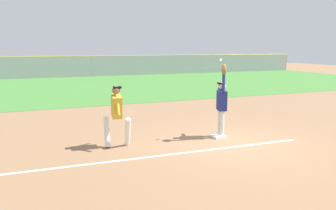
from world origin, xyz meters
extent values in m
plane|color=#936D4C|center=(0.00, 0.00, 0.00)|extent=(77.48, 77.48, 0.00)
cube|color=#478438|center=(0.00, 15.97, 0.01)|extent=(47.05, 16.60, 0.01)
cube|color=white|center=(-4.16, -0.15, 0.00)|extent=(12.00, 0.52, 0.01)
cube|color=white|center=(-0.16, 0.75, 0.04)|extent=(0.39, 0.39, 0.08)
cylinder|color=silver|center=(0.00, 0.88, 0.42)|extent=(0.19, 0.19, 0.85)
cylinder|color=silver|center=(-0.07, 0.69, 0.42)|extent=(0.19, 0.19, 0.85)
cube|color=navy|center=(-0.03, 0.79, 1.15)|extent=(0.40, 0.50, 0.60)
sphere|color=#DBAD84|center=(-0.03, 0.79, 1.60)|extent=(0.30, 0.30, 0.23)
cube|color=black|center=(-0.06, 0.80, 1.68)|extent=(0.28, 0.27, 0.05)
cylinder|color=navy|center=(-0.11, 0.58, 1.76)|extent=(0.12, 0.12, 0.62)
cylinder|color=navy|center=(0.05, 0.99, 1.45)|extent=(0.31, 0.61, 0.09)
ellipsoid|color=brown|center=(-0.11, 0.58, 2.12)|extent=(0.23, 0.31, 0.32)
cylinder|color=white|center=(-2.99, 0.91, 0.42)|extent=(0.20, 0.45, 0.85)
cylinder|color=white|center=(-3.53, 1.12, 0.42)|extent=(0.20, 0.45, 0.85)
cube|color=gold|center=(-3.26, 1.02, 1.15)|extent=(0.31, 0.55, 0.66)
sphere|color=#8C6647|center=(-3.26, 1.02, 1.60)|extent=(0.25, 0.25, 0.23)
cube|color=black|center=(-3.23, 1.01, 1.68)|extent=(0.24, 0.22, 0.05)
cylinder|color=gold|center=(-3.24, 1.23, 1.23)|extent=(0.13, 0.41, 0.58)
cylinder|color=gold|center=(-3.29, 0.80, 1.23)|extent=(0.13, 0.41, 0.58)
sphere|color=white|center=(-0.13, 0.76, 2.39)|extent=(0.07, 0.07, 0.07)
cube|color=#93999E|center=(0.00, 24.27, 0.96)|extent=(47.05, 0.06, 1.92)
cylinder|color=yellow|center=(0.00, 24.27, 1.95)|extent=(47.05, 0.06, 0.06)
cylinder|color=gray|center=(0.00, 24.27, 0.96)|extent=(0.08, 0.08, 1.92)
cylinder|color=gray|center=(11.76, 24.27, 0.96)|extent=(0.08, 0.08, 1.92)
cylinder|color=gray|center=(23.52, 24.27, 0.96)|extent=(0.08, 0.08, 1.92)
cube|color=#B21E1E|center=(-6.21, 28.54, 0.57)|extent=(4.47, 2.08, 0.55)
cube|color=#2D333D|center=(-6.21, 28.54, 1.05)|extent=(2.27, 1.84, 0.40)
cylinder|color=black|center=(-4.72, 29.43, 0.30)|extent=(0.61, 0.24, 0.60)
cylinder|color=black|center=(-4.80, 27.53, 0.30)|extent=(0.61, 0.24, 0.60)
cylinder|color=black|center=(-7.62, 29.55, 0.30)|extent=(0.61, 0.24, 0.60)
cylinder|color=black|center=(-7.69, 27.65, 0.30)|extent=(0.61, 0.24, 0.60)
cube|color=#1E6B33|center=(-0.59, 28.71, 0.57)|extent=(4.50, 2.16, 0.55)
cube|color=#2D333D|center=(-0.59, 28.71, 1.05)|extent=(2.30, 1.87, 0.40)
cylinder|color=black|center=(0.81, 29.74, 0.30)|extent=(0.61, 0.25, 0.60)
cylinder|color=black|center=(0.92, 27.85, 0.30)|extent=(0.61, 0.25, 0.60)
cylinder|color=black|center=(-2.09, 29.57, 0.30)|extent=(0.61, 0.25, 0.60)
cylinder|color=black|center=(-1.98, 27.68, 0.30)|extent=(0.61, 0.25, 0.60)
cube|color=tan|center=(6.03, 28.89, 0.57)|extent=(4.56, 2.30, 0.55)
cube|color=#2D333D|center=(6.03, 28.89, 1.05)|extent=(2.35, 1.95, 0.40)
cylinder|color=black|center=(7.39, 29.97, 0.30)|extent=(0.62, 0.27, 0.60)
cylinder|color=black|center=(7.57, 28.08, 0.30)|extent=(0.62, 0.27, 0.60)
cylinder|color=black|center=(4.50, 29.70, 0.30)|extent=(0.62, 0.27, 0.60)
cylinder|color=black|center=(4.68, 27.81, 0.30)|extent=(0.62, 0.27, 0.60)
camera|label=1|loc=(-5.36, -7.83, 2.76)|focal=35.27mm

